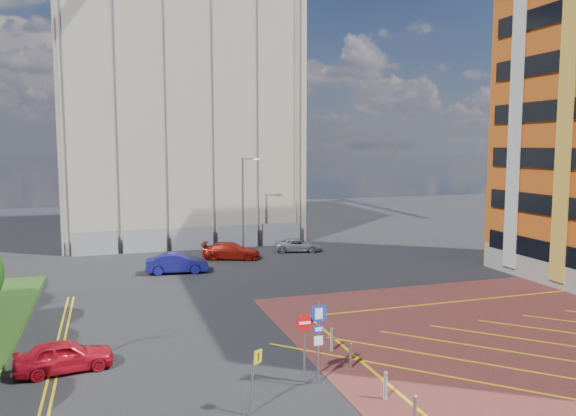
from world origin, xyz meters
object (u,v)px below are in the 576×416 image
sign_cluster (313,335)px  car_blue_back (177,263)px  car_red_left (64,356)px  warning_sign (254,374)px  lamp_back (244,201)px  car_red_back (231,251)px  car_silver_back (298,245)px

sign_cluster → car_blue_back: sign_cluster is taller
car_red_left → sign_cluster: bearing=-123.2°
warning_sign → car_red_left: 8.65m
sign_cluster → car_red_left: size_ratio=0.85×
lamp_back → car_blue_back: size_ratio=1.84×
car_red_back → sign_cluster: bearing=-165.4°
lamp_back → warning_sign: (-6.49, -28.62, -2.93)m
car_silver_back → car_blue_back: bearing=129.8°
warning_sign → car_blue_back: 22.11m
lamp_back → sign_cluster: lamp_back is taller
car_blue_back → car_red_left: bearing=165.3°
warning_sign → car_red_back: bearing=79.5°
car_blue_back → car_red_back: size_ratio=0.94×
warning_sign → car_red_left: warning_sign is taller
lamp_back → sign_cluster: (-3.78, -27.02, -2.41)m
warning_sign → car_silver_back: 29.26m
car_red_left → car_red_back: 22.81m
car_blue_back → car_red_back: (4.69, 3.69, -0.05)m
lamp_back → car_red_back: lamp_back is taller
lamp_back → car_silver_back: (4.38, -1.47, -3.81)m
sign_cluster → car_red_back: bearing=85.1°
sign_cluster → warning_sign: bearing=-149.3°
lamp_back → sign_cluster: 27.38m
lamp_back → car_blue_back: bearing=-134.5°
car_blue_back → car_red_back: car_blue_back is taller
sign_cluster → car_blue_back: bearing=97.3°
car_blue_back → car_red_back: bearing=-45.0°
warning_sign → car_red_left: (-6.33, 5.85, -0.79)m
lamp_back → car_red_left: lamp_back is taller
car_red_left → warning_sign: bearing=-140.8°
warning_sign → sign_cluster: bearing=30.7°
sign_cluster → car_blue_back: size_ratio=0.74×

